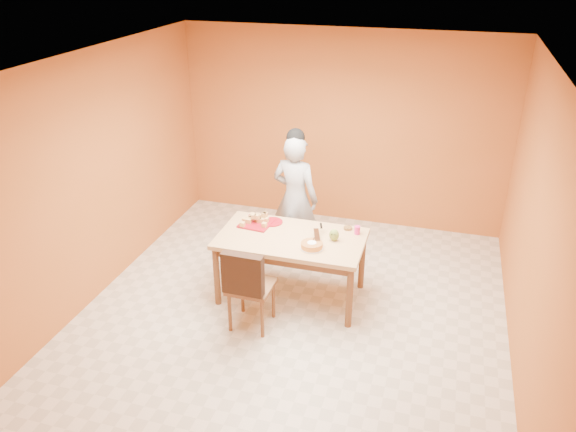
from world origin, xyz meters
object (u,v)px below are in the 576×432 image
(dining_chair, at_px, (251,285))
(checker_tin, at_px, (348,228))
(magenta_glass, at_px, (357,230))
(sponge_cake, at_px, (312,245))
(egg_ornament, at_px, (334,235))
(pastry_platter, at_px, (257,223))
(red_dinner_plate, at_px, (272,222))
(person, at_px, (295,198))
(dining_table, at_px, (291,244))

(dining_chair, distance_m, checker_tin, 1.32)
(magenta_glass, bearing_deg, sponge_cake, -131.36)
(egg_ornament, bearing_deg, pastry_platter, -175.02)
(egg_ornament, bearing_deg, red_dinner_plate, 176.90)
(sponge_cake, bearing_deg, person, 114.23)
(pastry_platter, xyz_separation_m, checker_tin, (1.03, 0.17, 0.00))
(egg_ornament, height_order, checker_tin, egg_ornament)
(red_dinner_plate, height_order, checker_tin, checker_tin)
(pastry_platter, height_order, magenta_glass, magenta_glass)
(red_dinner_plate, relative_size, egg_ornament, 1.77)
(dining_table, bearing_deg, dining_chair, -110.53)
(magenta_glass, bearing_deg, pastry_platter, -175.71)
(person, xyz_separation_m, red_dinner_plate, (-0.10, -0.60, -0.05))
(dining_chair, relative_size, magenta_glass, 10.42)
(dining_chair, distance_m, person, 1.57)
(dining_table, distance_m, sponge_cake, 0.36)
(dining_table, xyz_separation_m, dining_chair, (-0.25, -0.66, -0.17))
(dining_table, height_order, dining_chair, dining_chair)
(egg_ornament, relative_size, magenta_glass, 1.46)
(red_dinner_plate, relative_size, sponge_cake, 1.03)
(egg_ornament, bearing_deg, magenta_glass, 59.65)
(red_dinner_plate, bearing_deg, magenta_glass, -0.27)
(sponge_cake, bearing_deg, dining_chair, -138.06)
(person, relative_size, checker_tin, 17.22)
(pastry_platter, distance_m, sponge_cake, 0.83)
(person, relative_size, magenta_glass, 17.63)
(pastry_platter, bearing_deg, dining_chair, -75.29)
(dining_chair, height_order, person, person)
(person, height_order, checker_tin, person)
(red_dinner_plate, xyz_separation_m, egg_ornament, (0.77, -0.23, 0.06))
(dining_table, relative_size, egg_ornament, 11.85)
(person, xyz_separation_m, egg_ornament, (0.67, -0.83, 0.01))
(sponge_cake, bearing_deg, egg_ornament, 51.05)
(dining_chair, relative_size, pastry_platter, 2.83)
(egg_ornament, xyz_separation_m, magenta_glass, (0.21, 0.22, -0.02))
(dining_table, height_order, sponge_cake, sponge_cake)
(pastry_platter, bearing_deg, dining_table, -21.64)
(person, bearing_deg, pastry_platter, 79.34)
(sponge_cake, bearing_deg, magenta_glass, 48.64)
(dining_table, distance_m, magenta_glass, 0.75)
(dining_table, relative_size, magenta_glass, 17.30)
(sponge_cake, relative_size, checker_tin, 2.45)
(magenta_glass, bearing_deg, person, 145.34)
(red_dinner_plate, xyz_separation_m, sponge_cake, (0.58, -0.46, 0.03))
(dining_chair, distance_m, egg_ornament, 1.05)
(checker_tin, bearing_deg, red_dinner_plate, -175.11)
(dining_chair, xyz_separation_m, magenta_glass, (0.93, 0.93, 0.31))
(checker_tin, bearing_deg, egg_ornament, -107.46)
(sponge_cake, xyz_separation_m, egg_ornament, (0.19, 0.23, 0.03))
(sponge_cake, bearing_deg, pastry_platter, 153.59)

